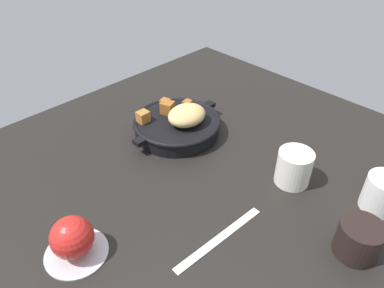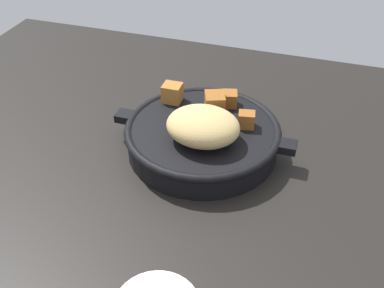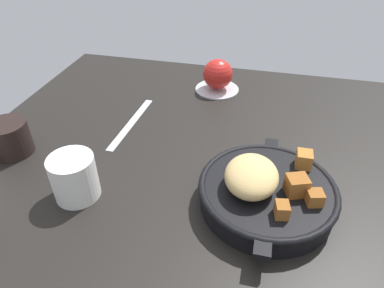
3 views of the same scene
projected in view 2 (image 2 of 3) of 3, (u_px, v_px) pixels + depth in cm
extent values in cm
cube|color=black|center=(154.00, 211.00, 60.65)|extent=(100.72, 95.29, 2.40)
cylinder|color=black|center=(202.00, 139.00, 67.84)|extent=(21.79, 21.79, 3.99)
torus|color=black|center=(203.00, 129.00, 66.82)|extent=(22.55, 22.55, 1.20)
cube|color=black|center=(125.00, 117.00, 69.92)|extent=(2.64, 2.40, 1.20)
cube|color=black|center=(287.00, 147.00, 64.06)|extent=(2.64, 2.40, 1.20)
ellipsoid|color=tan|center=(203.00, 126.00, 62.88)|extent=(10.11, 8.44, 4.64)
cube|color=#935623|center=(246.00, 120.00, 66.13)|extent=(2.62, 2.31, 2.31)
cube|color=#935623|center=(215.00, 104.00, 68.68)|extent=(3.79, 3.97, 3.17)
cube|color=#935623|center=(230.00, 99.00, 70.62)|extent=(2.76, 2.84, 2.24)
cube|color=#A86B2D|center=(172.00, 93.00, 71.46)|extent=(2.84, 2.60, 2.82)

